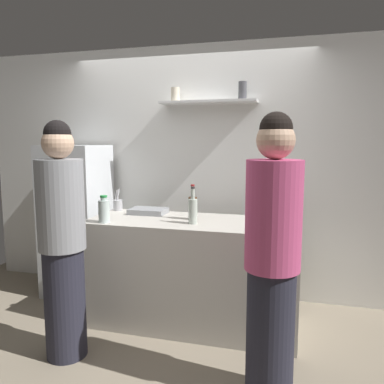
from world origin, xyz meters
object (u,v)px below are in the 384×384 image
Objects in this scene: refrigerator at (77,220)px; person_pink_top at (272,260)px; baking_pan at (148,211)px; water_bottle_plastic at (104,211)px; utensil_holder at (118,205)px; wine_bottle_amber_glass at (193,207)px; wine_bottle_pale_glass at (193,210)px; person_grey_hoodie at (62,242)px.

person_pink_top reaches higher than refrigerator.
refrigerator is 0.88× the size of person_pink_top.
water_bottle_plastic reaches higher than baking_pan.
wine_bottle_amber_glass is (0.84, -0.24, 0.06)m from utensil_holder.
wine_bottle_pale_glass reaches higher than baking_pan.
person_pink_top is at bearing -21.64° from water_bottle_plastic.
wine_bottle_amber_glass is at bearing -15.80° from utensil_holder.
refrigerator is at bearing 136.21° from water_bottle_plastic.
wine_bottle_pale_glass is at bearing 11.51° from water_bottle_plastic.
baking_pan is (0.88, -0.18, 0.17)m from refrigerator.
wine_bottle_amber_glass is at bearing -17.01° from baking_pan.
refrigerator reaches higher than water_bottle_plastic.
person_grey_hoodie is at bearing -107.52° from baking_pan.
person_grey_hoodie is (0.58, -1.13, 0.09)m from refrigerator.
baking_pan is 0.52m from water_bottle_plastic.
baking_pan is 1.60m from person_pink_top.
person_pink_top is (1.52, -0.08, 0.01)m from person_grey_hoodie.
person_pink_top is at bearing -35.51° from utensil_holder.
wine_bottle_pale_glass is 0.18× the size of person_grey_hoodie.
person_pink_top reaches higher than baking_pan.
person_grey_hoodie is at bearing -100.03° from water_bottle_plastic.
baking_pan is 0.37m from utensil_holder.
person_pink_top is (1.58, -1.13, -0.09)m from utensil_holder.
wine_bottle_pale_glass is (0.05, -0.17, 0.00)m from wine_bottle_amber_glass.
person_pink_top reaches higher than wine_bottle_pale_glass.
wine_bottle_amber_glass reaches higher than water_bottle_plastic.
water_bottle_plastic is 1.55m from person_pink_top.
person_pink_top is (0.69, -0.72, -0.15)m from wine_bottle_pale_glass.
refrigerator reaches higher than wine_bottle_amber_glass.
person_grey_hoodie is at bearing -62.64° from refrigerator.
person_grey_hoodie reaches higher than water_bottle_plastic.
refrigerator is 4.65× the size of baking_pan.
water_bottle_plastic reaches higher than utensil_holder.
person_pink_top reaches higher than utensil_holder.
baking_pan is at bearing -14.19° from utensil_holder.
refrigerator reaches higher than baking_pan.
wine_bottle_pale_glass is at bearing 81.76° from person_grey_hoodie.
baking_pan is 1.00m from person_grey_hoodie.
wine_bottle_amber_glass is (0.48, -0.15, 0.09)m from baking_pan.
baking_pan is at bearing -11.21° from refrigerator.
utensil_holder is (0.52, -0.08, 0.20)m from refrigerator.
wine_bottle_pale_glass is 0.75m from water_bottle_plastic.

